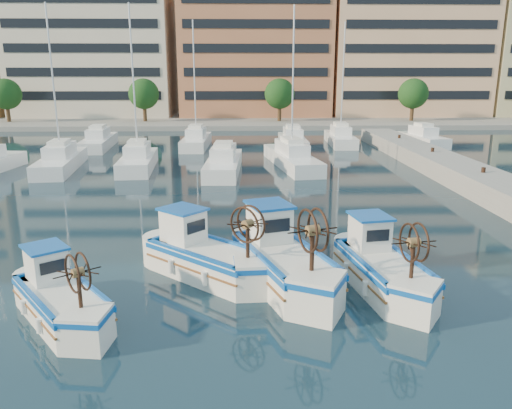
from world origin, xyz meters
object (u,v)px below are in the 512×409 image
fishing_boat_b (205,254)px  fishing_boat_c (282,259)px  fishing_boat_a (60,297)px  fishing_boat_d (381,265)px

fishing_boat_b → fishing_boat_c: size_ratio=0.86×
fishing_boat_a → fishing_boat_d: bearing=-26.9°
fishing_boat_a → fishing_boat_b: (3.91, 3.02, 0.11)m
fishing_boat_b → fishing_boat_c: 2.70m
fishing_boat_a → fishing_boat_c: (6.52, 2.35, 0.18)m
fishing_boat_c → fishing_boat_d: fishing_boat_c is taller
fishing_boat_a → fishing_boat_c: size_ratio=0.76×
fishing_boat_c → fishing_boat_d: (3.20, -0.46, -0.10)m
fishing_boat_d → fishing_boat_c: bearing=162.2°
fishing_boat_a → fishing_boat_c: 6.94m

